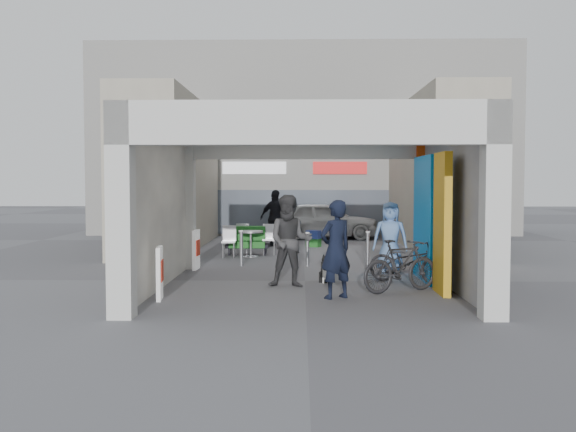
{
  "coord_description": "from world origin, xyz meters",
  "views": [
    {
      "loc": [
        -0.09,
        -14.27,
        2.21
      ],
      "look_at": [
        -0.4,
        1.0,
        1.41
      ],
      "focal_mm": 40.0,
      "sensor_mm": 36.0,
      "label": 1
    }
  ],
  "objects_px": {
    "bicycle_rear": "(401,266)",
    "border_collie": "(326,271)",
    "produce_stand": "(248,243)",
    "man_with_dog": "(336,249)",
    "man_elderly": "(390,237)",
    "man_crates": "(276,218)",
    "bicycle_front": "(408,262)",
    "man_back_turned": "(290,241)",
    "cafe_set": "(247,245)",
    "white_van": "(324,220)"
  },
  "relations": [
    {
      "from": "man_elderly",
      "to": "man_back_turned",
      "type": "bearing_deg",
      "value": -128.3
    },
    {
      "from": "produce_stand",
      "to": "man_crates",
      "type": "xyz_separation_m",
      "value": [
        0.77,
        2.47,
        0.64
      ]
    },
    {
      "from": "man_with_dog",
      "to": "man_crates",
      "type": "distance_m",
      "value": 9.97
    },
    {
      "from": "man_with_dog",
      "to": "produce_stand",
      "type": "bearing_deg",
      "value": -105.74
    },
    {
      "from": "man_elderly",
      "to": "bicycle_front",
      "type": "relative_size",
      "value": 0.96
    },
    {
      "from": "bicycle_rear",
      "to": "cafe_set",
      "type": "bearing_deg",
      "value": 1.41
    },
    {
      "from": "border_collie",
      "to": "man_elderly",
      "type": "distance_m",
      "value": 2.36
    },
    {
      "from": "bicycle_rear",
      "to": "border_collie",
      "type": "bearing_deg",
      "value": 22.01
    },
    {
      "from": "cafe_set",
      "to": "man_with_dog",
      "type": "height_order",
      "value": "man_with_dog"
    },
    {
      "from": "man_back_turned",
      "to": "man_crates",
      "type": "distance_m",
      "value": 8.56
    },
    {
      "from": "cafe_set",
      "to": "bicycle_front",
      "type": "bearing_deg",
      "value": -52.78
    },
    {
      "from": "man_crates",
      "to": "bicycle_rear",
      "type": "distance_m",
      "value": 9.58
    },
    {
      "from": "border_collie",
      "to": "bicycle_rear",
      "type": "bearing_deg",
      "value": -25.61
    },
    {
      "from": "produce_stand",
      "to": "bicycle_front",
      "type": "xyz_separation_m",
      "value": [
        3.98,
        -5.52,
        0.13
      ]
    },
    {
      "from": "man_elderly",
      "to": "bicycle_front",
      "type": "xyz_separation_m",
      "value": [
        0.17,
        -1.66,
        -0.4
      ]
    },
    {
      "from": "border_collie",
      "to": "man_crates",
      "type": "distance_m",
      "value": 8.07
    },
    {
      "from": "bicycle_front",
      "to": "white_van",
      "type": "bearing_deg",
      "value": 36.48
    },
    {
      "from": "cafe_set",
      "to": "border_collie",
      "type": "xyz_separation_m",
      "value": [
        2.16,
        -5.14,
        -0.08
      ]
    },
    {
      "from": "border_collie",
      "to": "man_with_dog",
      "type": "distance_m",
      "value": 2.06
    },
    {
      "from": "man_back_turned",
      "to": "man_crates",
      "type": "xyz_separation_m",
      "value": [
        -0.64,
        8.54,
        0.0
      ]
    },
    {
      "from": "man_back_turned",
      "to": "white_van",
      "type": "xyz_separation_m",
      "value": [
        1.13,
        11.7,
        -0.25
      ]
    },
    {
      "from": "cafe_set",
      "to": "border_collie",
      "type": "distance_m",
      "value": 5.57
    },
    {
      "from": "man_with_dog",
      "to": "white_van",
      "type": "distance_m",
      "value": 13.02
    },
    {
      "from": "man_with_dog",
      "to": "man_back_turned",
      "type": "xyz_separation_m",
      "value": [
        -0.89,
        1.31,
        0.03
      ]
    },
    {
      "from": "bicycle_rear",
      "to": "bicycle_front",
      "type": "bearing_deg",
      "value": -44.91
    },
    {
      "from": "man_crates",
      "to": "white_van",
      "type": "xyz_separation_m",
      "value": [
        1.77,
        3.16,
        -0.25
      ]
    },
    {
      "from": "man_with_dog",
      "to": "white_van",
      "type": "relative_size",
      "value": 0.44
    },
    {
      "from": "border_collie",
      "to": "bicycle_rear",
      "type": "height_order",
      "value": "bicycle_rear"
    },
    {
      "from": "produce_stand",
      "to": "man_back_turned",
      "type": "height_order",
      "value": "man_back_turned"
    },
    {
      "from": "man_crates",
      "to": "man_elderly",
      "type": "bearing_deg",
      "value": 135.94
    },
    {
      "from": "man_back_turned",
      "to": "bicycle_front",
      "type": "bearing_deg",
      "value": 15.58
    },
    {
      "from": "produce_stand",
      "to": "man_with_dog",
      "type": "xyz_separation_m",
      "value": [
        2.29,
        -7.38,
        0.6
      ]
    },
    {
      "from": "white_van",
      "to": "border_collie",
      "type": "bearing_deg",
      "value": 178.86
    },
    {
      "from": "man_with_dog",
      "to": "cafe_set",
      "type": "bearing_deg",
      "value": -105.18
    },
    {
      "from": "man_with_dog",
      "to": "bicycle_front",
      "type": "distance_m",
      "value": 2.56
    },
    {
      "from": "cafe_set",
      "to": "man_back_turned",
      "type": "height_order",
      "value": "man_back_turned"
    },
    {
      "from": "bicycle_rear",
      "to": "man_back_turned",
      "type": "bearing_deg",
      "value": 47.01
    },
    {
      "from": "white_van",
      "to": "produce_stand",
      "type": "bearing_deg",
      "value": 156.47
    },
    {
      "from": "man_with_dog",
      "to": "man_elderly",
      "type": "bearing_deg",
      "value": -146.31
    },
    {
      "from": "man_elderly",
      "to": "white_van",
      "type": "distance_m",
      "value": 9.58
    },
    {
      "from": "produce_stand",
      "to": "bicycle_front",
      "type": "relative_size",
      "value": 0.72
    },
    {
      "from": "man_back_turned",
      "to": "man_elderly",
      "type": "height_order",
      "value": "man_back_turned"
    },
    {
      "from": "man_back_turned",
      "to": "white_van",
      "type": "relative_size",
      "value": 0.46
    },
    {
      "from": "man_back_turned",
      "to": "man_elderly",
      "type": "distance_m",
      "value": 3.27
    },
    {
      "from": "bicycle_front",
      "to": "man_back_turned",
      "type": "bearing_deg",
      "value": 131.19
    },
    {
      "from": "produce_stand",
      "to": "man_back_turned",
      "type": "distance_m",
      "value": 6.26
    },
    {
      "from": "border_collie",
      "to": "man_with_dog",
      "type": "xyz_separation_m",
      "value": [
        0.11,
        -1.94,
        0.69
      ]
    },
    {
      "from": "cafe_set",
      "to": "white_van",
      "type": "relative_size",
      "value": 0.36
    },
    {
      "from": "man_elderly",
      "to": "man_crates",
      "type": "distance_m",
      "value": 7.02
    },
    {
      "from": "border_collie",
      "to": "man_with_dog",
      "type": "relative_size",
      "value": 0.34
    }
  ]
}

